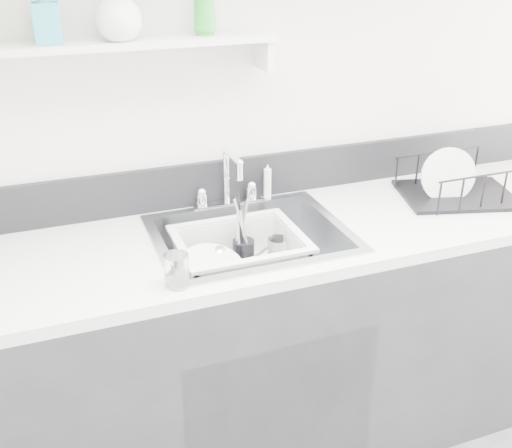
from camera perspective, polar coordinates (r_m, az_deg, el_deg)
name	(u,v)px	position (r m, az deg, el deg)	size (l,w,h in m)	color
room_shell	(418,23)	(1.06, 15.17, 18.01)	(3.50, 3.00, 2.60)	silver
counter_run	(251,346)	(2.23, -0.46, -11.59)	(3.20, 0.62, 0.92)	#29292C
backsplash	(223,181)	(2.21, -3.17, 4.12)	(3.20, 0.02, 0.16)	black
sink	(251,258)	(2.03, -0.50, -3.25)	(0.64, 0.52, 0.20)	silver
faucet	(227,191)	(2.17, -2.74, 3.17)	(0.26, 0.18, 0.23)	silver
side_sprayer	(267,182)	(2.23, 1.10, 4.04)	(0.03, 0.03, 0.14)	silver
wall_shelf	(116,46)	(1.94, -13.21, 16.15)	(1.00, 0.16, 0.12)	silver
wash_tub	(240,258)	(2.02, -1.56, -3.30)	(0.42, 0.34, 0.16)	silver
plate_stack	(214,278)	(1.99, -4.02, -5.13)	(0.28, 0.27, 0.11)	white
utensil_cup	(243,251)	(2.09, -1.21, -2.55)	(0.08, 0.08, 0.26)	black
ladle	(239,265)	(2.03, -1.63, -3.91)	(0.29, 0.10, 0.08)	silver
tumbler_in_tub	(277,251)	(2.10, 2.06, -2.59)	(0.07, 0.07, 0.10)	white
tumbler_counter	(177,270)	(1.69, -7.57, -4.41)	(0.07, 0.07, 0.10)	white
dish_rack	(459,179)	(2.38, 18.78, 4.11)	(0.42, 0.31, 0.15)	black
bowl_small	(283,273)	(2.04, 2.63, -4.70)	(0.10, 0.10, 0.03)	white
soap_bottle_b	(46,13)	(1.90, -19.38, 18.43)	(0.08, 0.08, 0.17)	teal
soap_bottle_c	(118,10)	(1.90, -13.00, 19.27)	(0.14, 0.14, 0.18)	white
soap_bottle_d	(204,4)	(1.98, -4.97, 20.15)	(0.07, 0.07, 0.19)	green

